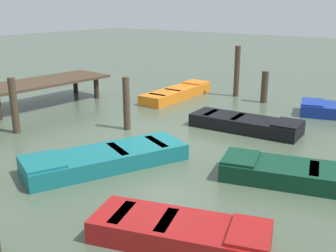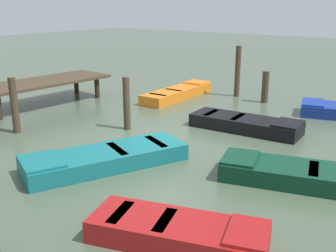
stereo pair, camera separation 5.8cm
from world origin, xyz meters
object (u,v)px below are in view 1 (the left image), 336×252
Objects in this scene: mooring_piling_far_left at (237,71)px; mooring_piling_center at (126,104)px; rowboat_teal at (105,158)px; mooring_piling_far_right at (14,106)px; rowboat_red at (181,232)px; rowboat_orange at (177,93)px; rowboat_black at (246,123)px; dock_segment at (41,84)px; mooring_piling_near_right at (265,87)px; rowboat_dark_green at (300,174)px.

mooring_piling_far_left is 6.35m from mooring_piling_center.
rowboat_teal is 4.16m from mooring_piling_far_right.
mooring_piling_far_left is at bearing 94.82° from rowboat_red.
rowboat_teal is at bearing -148.19° from mooring_piling_center.
mooring_piling_center is at bearing -165.74° from rowboat_orange.
rowboat_black is 4.97m from rowboat_orange.
mooring_piling_far_right is at bearing -145.51° from rowboat_black.
rowboat_black is 4.94m from rowboat_teal.
rowboat_orange is 6.98m from mooring_piling_far_right.
dock_segment is 10.82m from rowboat_red.
mooring_piling_near_right is at bearing -159.05° from rowboat_teal.
mooring_piling_far_right is at bearing 151.39° from mooring_piling_near_right.
mooring_piling_center is at bearing 161.41° from mooring_piling_near_right.
rowboat_dark_green is 8.79m from mooring_piling_far_left.
mooring_piling_far_right reaches higher than rowboat_red.
dock_segment is 1.34× the size of rowboat_teal.
dock_segment is 4.39× the size of mooring_piling_near_right.
mooring_piling_far_right is at bearing 147.61° from rowboat_red.
rowboat_black and rowboat_red have the same top height.
dock_segment reaches higher than rowboat_orange.
mooring_piling_far_left is 1.28× the size of mooring_piling_center.
rowboat_orange is 3.58m from mooring_piling_near_right.
mooring_piling_center reaches higher than rowboat_red.
mooring_piling_center is at bearing -124.59° from rowboat_teal.
rowboat_dark_green is (1.85, -4.14, 0.00)m from rowboat_teal.
rowboat_red is 10.61m from mooring_piling_near_right.
mooring_piling_near_right is (5.96, -2.00, -0.21)m from mooring_piling_center.
mooring_piling_far_left is (5.91, -5.37, 0.22)m from dock_segment.
dock_segment is 8.78m from mooring_piling_near_right.
mooring_piling_near_right is (8.24, -4.49, -0.23)m from mooring_piling_far_right.
mooring_piling_far_left is at bearing -47.50° from rowboat_orange.
mooring_piling_near_right is (-0.37, -1.43, -0.44)m from mooring_piling_far_left.
mooring_piling_center is at bearing -23.20° from rowboat_dark_green.
mooring_piling_near_right reaches higher than rowboat_dark_green.
mooring_piling_far_right reaches higher than dock_segment.
mooring_piling_near_right is at bearing -104.36° from mooring_piling_far_left.
mooring_piling_far_right is 1.36× the size of mooring_piling_near_right.
rowboat_black is 4.00m from mooring_piling_near_right.
mooring_piling_center is (2.28, -2.49, -0.02)m from mooring_piling_far_right.
mooring_piling_far_right is (-6.84, 1.22, 0.64)m from rowboat_orange.
rowboat_red is 10.77m from rowboat_orange.
mooring_piling_near_right is at bearing -76.68° from rowboat_dark_green.
mooring_piling_center is (-6.32, 0.57, -0.23)m from mooring_piling_far_left.
dock_segment is 7.10m from rowboat_teal.
rowboat_red is 2.48× the size of mooring_piling_near_right.
rowboat_teal is at bearing 136.25° from rowboat_red.
rowboat_black is 0.88× the size of rowboat_orange.
mooring_piling_center reaches higher than rowboat_black.
rowboat_orange is at bearing -36.71° from dock_segment.
rowboat_dark_green is 8.79m from rowboat_orange.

